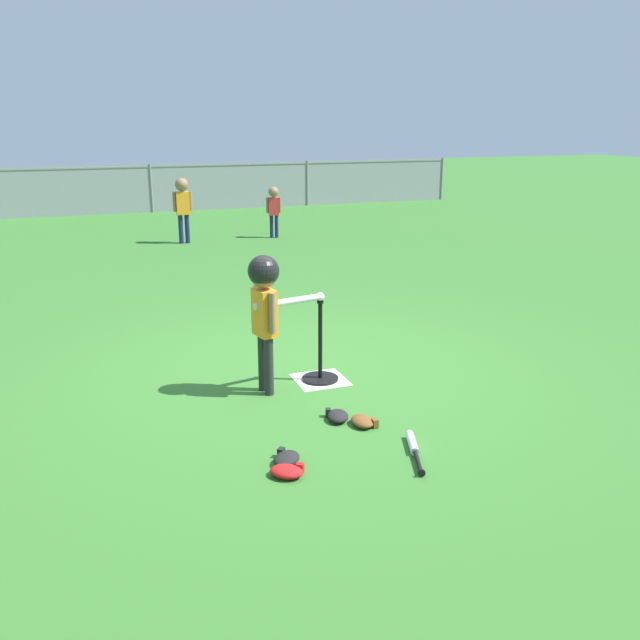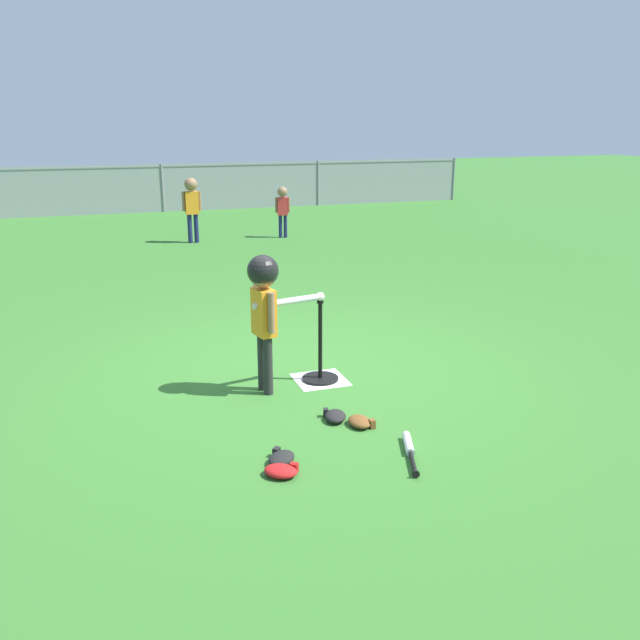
# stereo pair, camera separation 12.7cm
# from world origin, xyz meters

# --- Properties ---
(ground_plane) EXTENTS (60.00, 60.00, 0.00)m
(ground_plane) POSITION_xyz_m (0.00, 0.00, 0.00)
(ground_plane) COLOR #336B28
(home_plate) EXTENTS (0.44, 0.44, 0.01)m
(home_plate) POSITION_xyz_m (-0.00, -0.31, 0.00)
(home_plate) COLOR white
(home_plate) RESTS_ON ground_plane
(batting_tee) EXTENTS (0.32, 0.32, 0.72)m
(batting_tee) POSITION_xyz_m (-0.00, -0.31, 0.12)
(batting_tee) COLOR black
(batting_tee) RESTS_ON ground_plane
(baseball_on_tee) EXTENTS (0.07, 0.07, 0.07)m
(baseball_on_tee) POSITION_xyz_m (-0.00, -0.31, 0.76)
(baseball_on_tee) COLOR white
(baseball_on_tee) RESTS_ON batting_tee
(batter_child) EXTENTS (0.63, 0.33, 1.17)m
(batter_child) POSITION_xyz_m (-0.51, -0.41, 0.83)
(batter_child) COLOR #262626
(batter_child) RESTS_ON ground_plane
(fielder_deep_right) EXTENTS (0.35, 0.23, 1.18)m
(fielder_deep_right) POSITION_xyz_m (0.02, 6.98, 0.76)
(fielder_deep_right) COLOR #191E4C
(fielder_deep_right) RESTS_ON ground_plane
(fielder_deep_left) EXTENTS (0.28, 0.19, 0.97)m
(fielder_deep_left) POSITION_xyz_m (1.74, 6.99, 0.62)
(fielder_deep_left) COLOR #191E4C
(fielder_deep_left) RESTS_ON ground_plane
(spare_bat_silver) EXTENTS (0.24, 0.56, 0.06)m
(spare_bat_silver) POSITION_xyz_m (0.15, -1.79, 0.03)
(spare_bat_silver) COLOR silver
(spare_bat_silver) RESTS_ON ground_plane
(glove_by_plate) EXTENTS (0.27, 0.26, 0.07)m
(glove_by_plate) POSITION_xyz_m (-0.78, -1.82, 0.04)
(glove_by_plate) COLOR #B21919
(glove_by_plate) RESTS_ON ground_plane
(glove_near_bats) EXTENTS (0.27, 0.27, 0.07)m
(glove_near_bats) POSITION_xyz_m (-0.73, -1.65, 0.04)
(glove_near_bats) COLOR black
(glove_near_bats) RESTS_ON ground_plane
(glove_tossed_aside) EXTENTS (0.22, 0.26, 0.07)m
(glove_tossed_aside) POSITION_xyz_m (-0.16, -1.14, 0.04)
(glove_tossed_aside) COLOR black
(glove_tossed_aside) RESTS_ON ground_plane
(glove_outfield_drop) EXTENTS (0.18, 0.22, 0.07)m
(glove_outfield_drop) POSITION_xyz_m (-0.02, -1.29, 0.04)
(glove_outfield_drop) COLOR brown
(glove_outfield_drop) RESTS_ON ground_plane
(outfield_fence) EXTENTS (16.06, 0.06, 1.15)m
(outfield_fence) POSITION_xyz_m (0.00, 11.57, 0.62)
(outfield_fence) COLOR slate
(outfield_fence) RESTS_ON ground_plane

